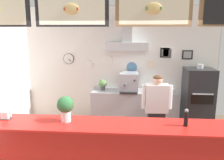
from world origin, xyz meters
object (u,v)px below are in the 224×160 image
object	(u,v)px
pepper_grinder	(186,118)
basil_vase	(66,107)
shop_worker	(156,111)
potted_rosemary	(148,87)
potted_thyme	(103,84)
espresso_machine	(129,82)
pizza_oven	(197,100)
napkin_holder	(6,115)

from	to	relation	value
pepper_grinder	basil_vase	distance (m)	1.73
shop_worker	potted_rosemary	bearing A→B (deg)	-88.28
shop_worker	potted_thyme	world-z (taller)	shop_worker
espresso_machine	potted_rosemary	distance (m)	0.49
pizza_oven	shop_worker	world-z (taller)	pizza_oven
pizza_oven	potted_rosemary	xyz separation A→B (m)	(-1.14, 0.16, 0.26)
napkin_holder	espresso_machine	bearing A→B (deg)	51.06
shop_worker	espresso_machine	size ratio (longest dim) A/B	2.71
basil_vase	potted_thyme	bearing A→B (deg)	83.66
potted_rosemary	pepper_grinder	size ratio (longest dim) A/B	0.70
shop_worker	pizza_oven	bearing A→B (deg)	-139.46
basil_vase	potted_rosemary	bearing A→B (deg)	59.19
napkin_holder	pepper_grinder	bearing A→B (deg)	-1.69
potted_rosemary	pizza_oven	bearing A→B (deg)	-8.14
potted_rosemary	pepper_grinder	bearing A→B (deg)	-81.99
potted_thyme	basil_vase	distance (m)	2.41
pizza_oven	shop_worker	distance (m)	1.44
pizza_oven	pepper_grinder	xyz separation A→B (m)	(-0.80, -2.21, 0.40)
pizza_oven	espresso_machine	distance (m)	1.67
pizza_oven	basil_vase	bearing A→B (deg)	-139.35
shop_worker	napkin_holder	distance (m)	2.69
potted_thyme	napkin_holder	distance (m)	2.64
pepper_grinder	espresso_machine	bearing A→B (deg)	108.89
potted_rosemary	basil_vase	xyz separation A→B (m)	(-1.39, -2.33, 0.24)
potted_thyme	basil_vase	xyz separation A→B (m)	(-0.26, -2.39, 0.19)
potted_rosemary	espresso_machine	bearing A→B (deg)	179.62
espresso_machine	potted_thyme	xyz separation A→B (m)	(-0.65, 0.05, -0.07)
potted_rosemary	potted_thyme	size ratio (longest dim) A/B	0.69
pepper_grinder	basil_vase	bearing A→B (deg)	178.67
espresso_machine	pepper_grinder	size ratio (longest dim) A/B	2.23
potted_thyme	basil_vase	size ratio (longest dim) A/B	0.67
napkin_holder	pizza_oven	bearing A→B (deg)	31.55
potted_thyme	basil_vase	world-z (taller)	basil_vase
pepper_grinder	basil_vase	size ratio (longest dim) A/B	0.66
pizza_oven	pepper_grinder	size ratio (longest dim) A/B	6.38
pizza_oven	potted_rosemary	distance (m)	1.18
potted_rosemary	pepper_grinder	world-z (taller)	pepper_grinder
potted_rosemary	napkin_holder	distance (m)	3.27
potted_rosemary	napkin_holder	world-z (taller)	napkin_holder
pepper_grinder	potted_thyme	bearing A→B (deg)	121.04
pepper_grinder	napkin_holder	distance (m)	2.67
potted_rosemary	pepper_grinder	distance (m)	2.40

